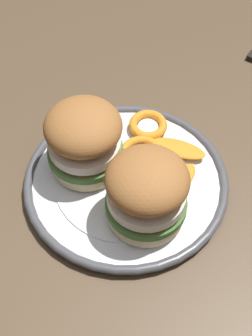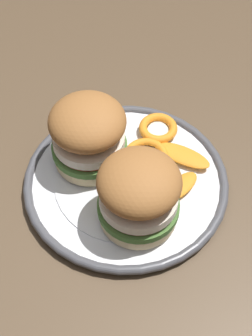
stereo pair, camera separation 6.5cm
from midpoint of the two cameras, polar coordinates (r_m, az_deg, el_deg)
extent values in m
cube|color=brown|center=(0.69, -0.91, -4.36)|extent=(1.37, 0.91, 0.03)
cylinder|color=white|center=(0.69, -2.71, -1.89)|extent=(0.25, 0.25, 0.01)
torus|color=#4C4C51|center=(0.68, -2.72, -1.60)|extent=(0.28, 0.28, 0.01)
cylinder|color=white|center=(0.68, -2.73, -1.55)|extent=(0.19, 0.19, 0.00)
cylinder|color=beige|center=(0.64, -1.11, -4.97)|extent=(0.10, 0.10, 0.02)
cylinder|color=#477033|center=(0.63, -1.13, -4.29)|extent=(0.10, 0.10, 0.01)
cylinder|color=#BC3828|center=(0.62, -1.14, -3.89)|extent=(0.09, 0.09, 0.01)
cylinder|color=silver|center=(0.61, -1.16, -3.37)|extent=(0.10, 0.10, 0.01)
ellipsoid|color=#A36633|center=(0.58, -1.21, -1.56)|extent=(0.14, 0.14, 0.05)
cylinder|color=beige|center=(0.69, -7.21, 0.90)|extent=(0.10, 0.10, 0.02)
cylinder|color=#477033|center=(0.68, -7.33, 1.63)|extent=(0.10, 0.10, 0.01)
cylinder|color=#BC3828|center=(0.67, -7.40, 2.06)|extent=(0.09, 0.09, 0.01)
cylinder|color=silver|center=(0.67, -7.49, 2.60)|extent=(0.10, 0.10, 0.01)
ellipsoid|color=#A36633|center=(0.64, -7.80, 4.49)|extent=(0.14, 0.14, 0.05)
torus|color=orange|center=(0.69, -0.88, 1.48)|extent=(0.08, 0.08, 0.01)
cylinder|color=#F4E5C6|center=(0.70, -0.88, 1.29)|extent=(0.04, 0.04, 0.00)
ellipsoid|color=orange|center=(0.67, 3.52, -1.42)|extent=(0.06, 0.06, 0.01)
ellipsoid|color=orange|center=(0.70, 3.23, 2.05)|extent=(0.06, 0.08, 0.01)
torus|color=orange|center=(0.73, -0.04, 4.74)|extent=(0.08, 0.08, 0.01)
cylinder|color=#F4E5C6|center=(0.73, -0.04, 4.51)|extent=(0.03, 0.03, 0.00)
camera|label=1|loc=(0.03, -92.83, -3.72)|focal=54.01mm
camera|label=2|loc=(0.03, 87.17, 3.72)|focal=54.01mm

